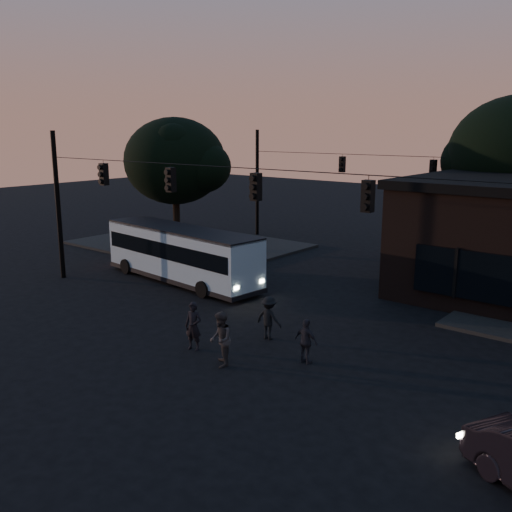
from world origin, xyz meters
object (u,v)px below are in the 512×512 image
Objects in this scene: pedestrian_a at (193,326)px; pedestrian_c at (306,341)px; bus at (181,252)px; pedestrian_b at (221,339)px; pedestrian_d at (269,318)px.

pedestrian_a is 4.02m from pedestrian_c.
pedestrian_c is (10.70, -4.52, -0.78)m from bus.
bus is 10.82m from pedestrian_b.
pedestrian_b reaches higher than pedestrian_c.
pedestrian_b is at bearing -28.58° from pedestrian_a.
bus is at bearing 124.64° from pedestrian_a.
bus is 11.65m from pedestrian_c.
pedestrian_c is 0.95× the size of pedestrian_d.
pedestrian_d is at bearing 143.40° from pedestrian_b.
pedestrian_c is at bearing 7.54° from pedestrian_a.
pedestrian_a reaches higher than pedestrian_c.
pedestrian_a is at bearing 57.73° from pedestrian_d.
pedestrian_b is 2.81m from pedestrian_c.
pedestrian_b is at bearing -31.45° from bus.
bus reaches higher than pedestrian_d.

